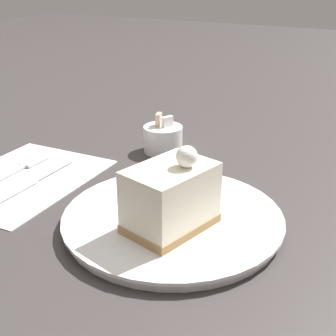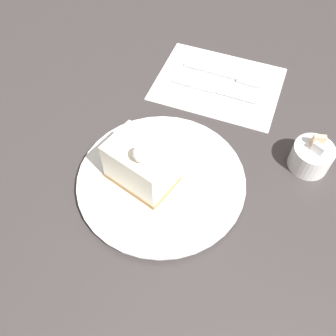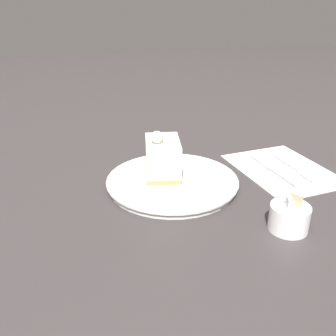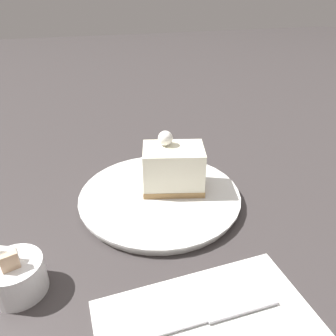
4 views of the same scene
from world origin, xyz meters
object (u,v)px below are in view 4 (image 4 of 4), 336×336
(knife, at_px, (220,314))
(sugar_bowl, at_px, (17,276))
(cake_slice, at_px, (173,168))
(plate, at_px, (160,196))

(knife, height_order, sugar_bowl, sugar_bowl)
(sugar_bowl, bearing_deg, cake_slice, -58.72)
(knife, bearing_deg, cake_slice, -5.79)
(plate, xyz_separation_m, sugar_bowl, (-0.13, 0.21, 0.01))
(cake_slice, xyz_separation_m, sugar_bowl, (-0.15, 0.24, -0.03))
(cake_slice, distance_m, sugar_bowl, 0.28)
(cake_slice, xyz_separation_m, knife, (-0.25, 0.02, -0.05))
(knife, distance_m, sugar_bowl, 0.25)
(plate, relative_size, cake_slice, 2.33)
(plate, height_order, cake_slice, cake_slice)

